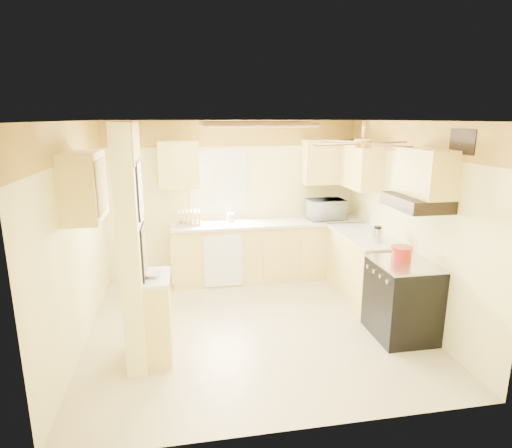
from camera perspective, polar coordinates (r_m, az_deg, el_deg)
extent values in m
plane|color=beige|center=(5.53, -0.23, -13.30)|extent=(4.00, 4.00, 0.00)
plane|color=white|center=(4.91, -0.26, 13.58)|extent=(4.00, 4.00, 0.00)
plane|color=#FFF09B|center=(6.91, -2.97, 3.25)|extent=(4.00, 0.00, 4.00)
plane|color=#FFF09B|center=(3.32, 5.50, -8.85)|extent=(4.00, 0.00, 4.00)
plane|color=#FFF09B|center=(5.14, -22.80, -1.61)|extent=(0.00, 3.80, 3.80)
plane|color=#FFF09B|center=(5.76, 19.75, 0.26)|extent=(0.00, 3.80, 3.80)
cube|color=#FFD24B|center=(6.78, -3.07, 11.97)|extent=(4.00, 0.02, 0.40)
cube|color=#FFF09B|center=(4.51, -16.17, -3.15)|extent=(0.20, 0.70, 2.50)
cube|color=#F9D977|center=(4.78, -12.83, -12.26)|extent=(0.25, 0.55, 0.90)
cube|color=silver|center=(4.59, -13.15, -6.98)|extent=(0.28, 0.58, 0.04)
cube|color=#F9D977|center=(6.90, 1.56, -3.61)|extent=(3.00, 0.60, 0.90)
cube|color=#F9D977|center=(6.36, 14.13, -5.60)|extent=(0.60, 1.40, 0.90)
cube|color=silver|center=(6.77, 1.60, 0.17)|extent=(3.04, 0.64, 0.04)
cube|color=silver|center=(6.22, 14.30, -1.52)|extent=(0.64, 1.44, 0.04)
cube|color=white|center=(6.51, -4.39, -4.93)|extent=(0.58, 0.02, 0.80)
cube|color=white|center=(6.82, -5.08, 5.63)|extent=(0.92, 0.02, 1.02)
cube|color=white|center=(6.83, -5.09, 5.63)|extent=(0.80, 0.02, 0.90)
cube|color=#F9D977|center=(6.60, -10.25, 7.81)|extent=(0.60, 0.35, 0.70)
cube|color=#F9D977|center=(7.02, 9.93, 8.18)|extent=(0.90, 0.35, 0.70)
cube|color=#F9D977|center=(6.69, 13.56, 7.72)|extent=(0.35, 1.00, 0.70)
cube|color=#F9D977|center=(4.74, -22.04, 4.67)|extent=(0.35, 0.75, 0.70)
cube|color=#F9D977|center=(5.09, 21.72, 6.40)|extent=(0.35, 0.76, 0.52)
cube|color=black|center=(5.39, 18.86, -9.55)|extent=(0.65, 0.76, 0.90)
cube|color=silver|center=(5.23, 19.25, -4.97)|extent=(0.66, 0.77, 0.02)
cylinder|color=silver|center=(4.91, 17.18, -7.36)|extent=(0.03, 0.05, 0.05)
cylinder|color=silver|center=(5.05, 16.30, -6.69)|extent=(0.03, 0.05, 0.05)
cylinder|color=silver|center=(5.19, 15.52, -6.09)|extent=(0.03, 0.05, 0.05)
cylinder|color=silver|center=(5.33, 14.74, -5.49)|extent=(0.03, 0.05, 0.05)
cube|color=black|center=(5.09, 20.58, 2.74)|extent=(0.50, 0.76, 0.14)
cube|color=black|center=(4.36, -15.27, 4.46)|extent=(0.02, 0.42, 0.57)
cube|color=white|center=(4.36, -15.19, 4.47)|extent=(0.01, 0.37, 0.52)
cube|color=black|center=(4.51, -14.74, -3.70)|extent=(0.02, 0.42, 0.57)
cube|color=yellow|center=(4.51, -14.66, -3.70)|extent=(0.01, 0.37, 0.52)
cube|color=brown|center=(5.42, -0.13, 13.19)|extent=(1.35, 0.95, 0.06)
cube|color=white|center=(5.42, -0.13, 12.93)|extent=(1.15, 0.75, 0.02)
cylinder|color=gold|center=(4.54, 14.18, 12.12)|extent=(0.04, 0.04, 0.16)
cylinder|color=gold|center=(4.54, 14.07, 10.36)|extent=(0.18, 0.18, 0.08)
cube|color=brown|center=(4.77, 16.88, 10.34)|extent=(0.55, 0.28, 0.01)
cube|color=brown|center=(4.78, 11.37, 10.66)|extent=(0.28, 0.55, 0.01)
cube|color=brown|center=(4.33, 10.97, 10.36)|extent=(0.55, 0.28, 0.01)
cube|color=brown|center=(4.32, 17.06, 10.00)|extent=(0.28, 0.55, 0.01)
cube|color=black|center=(4.86, 25.85, 9.85)|extent=(0.02, 0.40, 0.25)
imported|color=white|center=(6.99, 9.31, 1.96)|extent=(0.60, 0.43, 0.32)
imported|color=white|center=(4.57, -13.58, -6.56)|extent=(0.22, 0.22, 0.05)
cylinder|color=red|center=(5.28, 18.82, -3.82)|extent=(0.23, 0.23, 0.15)
cylinder|color=red|center=(5.26, 18.89, -2.97)|extent=(0.25, 0.25, 0.02)
cylinder|color=silver|center=(5.83, 15.87, -1.45)|extent=(0.14, 0.14, 0.19)
cylinder|color=black|center=(5.81, 15.95, -0.40)|extent=(0.10, 0.10, 0.03)
cube|color=#D8B87D|center=(6.65, -8.90, 0.11)|extent=(0.39, 0.31, 0.04)
cube|color=#D8B87D|center=(6.63, -10.25, 0.77)|extent=(0.02, 0.25, 0.21)
cube|color=#D8B87D|center=(6.63, -9.71, 0.80)|extent=(0.02, 0.25, 0.21)
cube|color=#D8B87D|center=(6.63, -9.17, 0.82)|extent=(0.02, 0.25, 0.21)
cube|color=#D8B87D|center=(6.63, -8.64, 0.84)|extent=(0.02, 0.25, 0.21)
cube|color=#D8B87D|center=(6.64, -8.10, 0.87)|extent=(0.02, 0.25, 0.21)
cube|color=#D8B87D|center=(6.64, -7.56, 0.89)|extent=(0.02, 0.25, 0.21)
cylinder|color=white|center=(6.63, -9.71, 0.80)|extent=(0.01, 0.21, 0.21)
cylinder|color=white|center=(6.63, -8.64, 0.84)|extent=(0.01, 0.21, 0.21)
cylinder|color=white|center=(6.72, -3.42, 0.85)|extent=(0.11, 0.11, 0.14)
cylinder|color=#D8B87D|center=(6.71, -3.25, 1.19)|extent=(0.01, 0.01, 0.22)
cylinder|color=#D8B87D|center=(6.73, -3.45, 1.22)|extent=(0.01, 0.01, 0.22)
cylinder|color=#D8B87D|center=(6.71, -3.59, 1.17)|extent=(0.01, 0.01, 0.22)
cylinder|color=#D8B87D|center=(6.69, -3.38, 1.15)|extent=(0.01, 0.01, 0.22)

